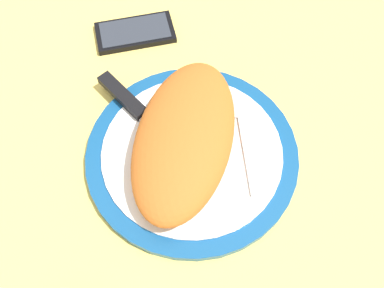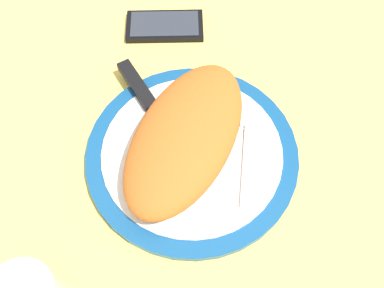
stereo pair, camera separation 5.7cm
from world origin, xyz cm
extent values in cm
cube|color=#EACC60|center=(0.00, 0.00, -1.50)|extent=(150.00, 150.00, 3.00)
cylinder|color=navy|center=(0.00, 0.00, 0.63)|extent=(29.38, 29.38, 1.26)
cylinder|color=white|center=(0.00, 0.00, 1.41)|extent=(24.92, 24.92, 0.30)
ellipsoid|color=#C16023|center=(0.57, 0.98, 4.41)|extent=(27.72, 18.93, 5.70)
ellipsoid|color=black|center=(2.45, 0.20, 6.80)|extent=(1.76, 1.52, 0.58)
ellipsoid|color=black|center=(0.81, 0.13, 6.81)|extent=(2.12, 2.14, 0.59)
cube|color=silver|center=(-1.03, -7.46, 1.76)|extent=(12.10, 1.45, 0.40)
cube|color=silver|center=(7.00, -7.09, 1.76)|extent=(4.10, 2.38, 0.40)
cube|color=silver|center=(0.90, 2.65, 1.76)|extent=(10.71, 9.33, 0.40)
cube|color=black|center=(9.37, 9.75, 2.16)|extent=(8.55, 7.62, 1.20)
cube|color=black|center=(23.21, 8.32, 0.50)|extent=(8.70, 13.71, 1.00)
cube|color=#2D333D|center=(23.21, 8.32, 1.08)|extent=(7.46, 12.03, 0.16)
camera|label=1|loc=(-27.69, 1.30, 53.28)|focal=40.08mm
camera|label=2|loc=(-27.37, -4.38, 53.28)|focal=40.08mm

